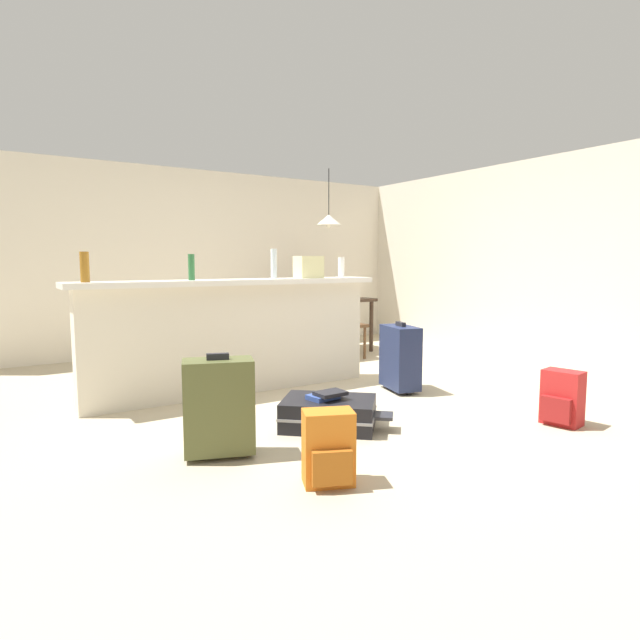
# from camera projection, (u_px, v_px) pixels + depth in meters

# --- Properties ---
(ground_plane) EXTENTS (13.00, 13.00, 0.05)m
(ground_plane) POSITION_uv_depth(u_px,v_px,m) (329.00, 394.00, 5.14)
(ground_plane) COLOR #BCAD8E
(wall_back) EXTENTS (6.60, 0.10, 2.50)m
(wall_back) POSITION_uv_depth(u_px,v_px,m) (210.00, 261.00, 7.55)
(wall_back) COLOR silver
(wall_back) RESTS_ON ground_plane
(wall_right) EXTENTS (0.10, 6.00, 2.50)m
(wall_right) POSITION_uv_depth(u_px,v_px,m) (513.00, 261.00, 6.89)
(wall_right) COLOR silver
(wall_right) RESTS_ON ground_plane
(partition_half_wall) EXTENTS (2.80, 0.20, 1.03)m
(partition_half_wall) POSITION_uv_depth(u_px,v_px,m) (235.00, 339.00, 5.04)
(partition_half_wall) COLOR silver
(partition_half_wall) RESTS_ON ground_plane
(bar_countertop) EXTENTS (2.96, 0.40, 0.05)m
(bar_countertop) POSITION_uv_depth(u_px,v_px,m) (234.00, 282.00, 4.98)
(bar_countertop) COLOR white
(bar_countertop) RESTS_ON partition_half_wall
(bottle_amber) EXTENTS (0.07, 0.07, 0.24)m
(bottle_amber) POSITION_uv_depth(u_px,v_px,m) (85.00, 267.00, 4.25)
(bottle_amber) COLOR #9E661E
(bottle_amber) RESTS_ON bar_countertop
(bottle_green) EXTENTS (0.06, 0.06, 0.23)m
(bottle_green) POSITION_uv_depth(u_px,v_px,m) (191.00, 267.00, 4.73)
(bottle_green) COLOR #2D6B38
(bottle_green) RESTS_ON bar_countertop
(bottle_clear) EXTENTS (0.06, 0.06, 0.29)m
(bottle_clear) POSITION_uv_depth(u_px,v_px,m) (274.00, 264.00, 5.11)
(bottle_clear) COLOR silver
(bottle_clear) RESTS_ON bar_countertop
(bottle_white) EXTENTS (0.07, 0.07, 0.21)m
(bottle_white) POSITION_uv_depth(u_px,v_px,m) (341.00, 267.00, 5.64)
(bottle_white) COLOR silver
(bottle_white) RESTS_ON bar_countertop
(grocery_bag) EXTENTS (0.26, 0.18, 0.22)m
(grocery_bag) POSITION_uv_depth(u_px,v_px,m) (309.00, 267.00, 5.37)
(grocery_bag) COLOR beige
(grocery_bag) RESTS_ON bar_countertop
(dining_table) EXTENTS (1.10, 0.80, 0.74)m
(dining_table) POSITION_uv_depth(u_px,v_px,m) (328.00, 305.00, 7.38)
(dining_table) COLOR #332319
(dining_table) RESTS_ON ground_plane
(dining_chair_near_partition) EXTENTS (0.40, 0.40, 0.93)m
(dining_chair_near_partition) POSITION_uv_depth(u_px,v_px,m) (344.00, 318.00, 6.92)
(dining_chair_near_partition) COLOR #4C331E
(dining_chair_near_partition) RESTS_ON ground_plane
(dining_chair_far_side) EXTENTS (0.42, 0.42, 0.93)m
(dining_chair_far_side) POSITION_uv_depth(u_px,v_px,m) (312.00, 311.00, 7.88)
(dining_chair_far_side) COLOR #4C331E
(dining_chair_far_side) RESTS_ON ground_plane
(pendant_lamp) EXTENTS (0.34, 0.34, 0.80)m
(pendant_lamp) POSITION_uv_depth(u_px,v_px,m) (329.00, 220.00, 7.29)
(pendant_lamp) COLOR black
(suitcase_flat_black) EXTENTS (0.84, 0.83, 0.22)m
(suitcase_flat_black) POSITION_uv_depth(u_px,v_px,m) (329.00, 413.00, 4.01)
(suitcase_flat_black) COLOR black
(suitcase_flat_black) RESTS_ON ground_plane
(suitcase_upright_navy) EXTENTS (0.34, 0.49, 0.67)m
(suitcase_upright_navy) POSITION_uv_depth(u_px,v_px,m) (400.00, 357.00, 5.14)
(suitcase_upright_navy) COLOR #1E284C
(suitcase_upright_navy) RESTS_ON ground_plane
(backpack_orange) EXTENTS (0.33, 0.31, 0.42)m
(backpack_orange) POSITION_uv_depth(u_px,v_px,m) (329.00, 449.00, 2.98)
(backpack_orange) COLOR orange
(backpack_orange) RESTS_ON ground_plane
(backpack_red) EXTENTS (0.28, 0.31, 0.42)m
(backpack_red) POSITION_uv_depth(u_px,v_px,m) (562.00, 399.00, 4.08)
(backpack_red) COLOR red
(backpack_red) RESTS_ON ground_plane
(suitcase_upright_olive) EXTENTS (0.49, 0.37, 0.67)m
(suitcase_upright_olive) POSITION_uv_depth(u_px,v_px,m) (219.00, 406.00, 3.39)
(suitcase_upright_olive) COLOR #51562D
(suitcase_upright_olive) RESTS_ON ground_plane
(book_stack) EXTENTS (0.27, 0.23, 0.06)m
(book_stack) POSITION_uv_depth(u_px,v_px,m) (326.00, 395.00, 3.98)
(book_stack) COLOR #334C99
(book_stack) RESTS_ON suitcase_flat_black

